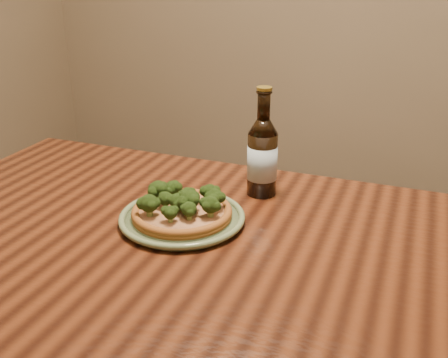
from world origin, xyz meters
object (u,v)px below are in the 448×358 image
(table, at_px, (234,293))
(beer_bottle, at_px, (262,156))
(pizza, at_px, (182,209))
(plate, at_px, (182,218))

(table, bearing_deg, beer_bottle, 97.21)
(pizza, xyz_separation_m, beer_bottle, (0.12, 0.20, 0.07))
(pizza, relative_size, beer_bottle, 0.83)
(table, relative_size, pizza, 7.33)
(table, bearing_deg, pizza, 151.52)
(plate, height_order, pizza, pizza)
(table, distance_m, plate, 0.20)
(table, xyz_separation_m, pizza, (-0.15, 0.08, 0.12))
(beer_bottle, bearing_deg, plate, -121.97)
(table, height_order, beer_bottle, beer_bottle)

